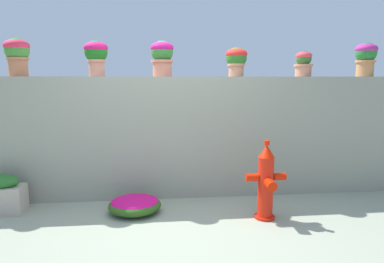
# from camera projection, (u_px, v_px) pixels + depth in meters

# --- Properties ---
(ground_plane) EXTENTS (24.00, 24.00, 0.00)m
(ground_plane) POSITION_uv_depth(u_px,v_px,m) (171.00, 227.00, 3.70)
(ground_plane) COLOR gray
(stone_wall) EXTENTS (6.41, 0.41, 1.60)m
(stone_wall) POSITION_uv_depth(u_px,v_px,m) (167.00, 137.00, 4.63)
(stone_wall) COLOR gray
(stone_wall) RESTS_ON ground
(potted_plant_1) EXTENTS (0.31, 0.31, 0.48)m
(potted_plant_1) POSITION_uv_depth(u_px,v_px,m) (17.00, 53.00, 4.30)
(potted_plant_1) COLOR #B46C4A
(potted_plant_1) RESTS_ON stone_wall
(potted_plant_2) EXTENTS (0.30, 0.30, 0.45)m
(potted_plant_2) POSITION_uv_depth(u_px,v_px,m) (96.00, 54.00, 4.37)
(potted_plant_2) COLOR tan
(potted_plant_2) RESTS_ON stone_wall
(potted_plant_3) EXTENTS (0.30, 0.30, 0.46)m
(potted_plant_3) POSITION_uv_depth(u_px,v_px,m) (162.00, 55.00, 4.46)
(potted_plant_3) COLOR #C3715A
(potted_plant_3) RESTS_ON stone_wall
(potted_plant_4) EXTENTS (0.29, 0.29, 0.38)m
(potted_plant_4) POSITION_uv_depth(u_px,v_px,m) (236.00, 59.00, 4.53)
(potted_plant_4) COLOR #B77657
(potted_plant_4) RESTS_ON stone_wall
(potted_plant_5) EXTENTS (0.26, 0.26, 0.35)m
(potted_plant_5) POSITION_uv_depth(u_px,v_px,m) (304.00, 62.00, 4.68)
(potted_plant_5) COLOR tan
(potted_plant_5) RESTS_ON stone_wall
(potted_plant_6) EXTENTS (0.29, 0.29, 0.47)m
(potted_plant_6) POSITION_uv_depth(u_px,v_px,m) (366.00, 56.00, 4.75)
(potted_plant_6) COLOR #BD7E4C
(potted_plant_6) RESTS_ON stone_wall
(fire_hydrant) EXTENTS (0.45, 0.36, 0.90)m
(fire_hydrant) POSITION_uv_depth(u_px,v_px,m) (266.00, 183.00, 3.86)
(fire_hydrant) COLOR red
(fire_hydrant) RESTS_ON ground
(flower_bush_left) EXTENTS (0.62, 0.56, 0.20)m
(flower_bush_left) POSITION_uv_depth(u_px,v_px,m) (135.00, 204.00, 4.07)
(flower_bush_left) COLOR #2B511A
(flower_bush_left) RESTS_ON ground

